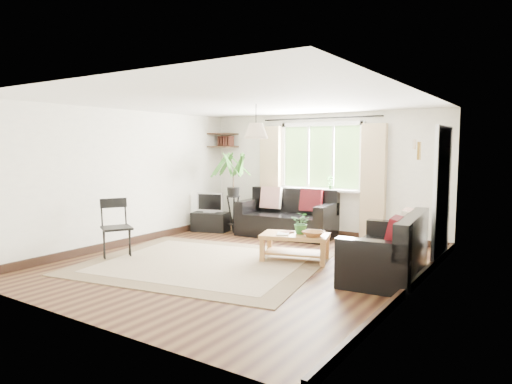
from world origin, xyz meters
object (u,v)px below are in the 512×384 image
Objects in this scene: sofa_back at (287,214)px; sofa_right at (385,246)px; folding_chair at (117,229)px; tv_stand at (210,222)px; palm_stand at (233,193)px; coffee_table at (295,247)px.

sofa_back is 1.06× the size of sofa_right.
folding_chair reaches higher than sofa_right.
sofa_back is 2.53× the size of tv_stand.
tv_stand is 0.45× the size of palm_stand.
sofa_back is 3.01m from sofa_right.
sofa_back is at bearing -129.94° from sofa_right.
sofa_right is 1.44m from coffee_table.
sofa_right is 1.88× the size of folding_chair.
palm_stand reaches higher than sofa_right.
sofa_right is at bearing -41.59° from folding_chair.
coffee_table is at bearing -61.06° from sofa_back.
sofa_back reaches higher than sofa_right.
sofa_right reaches higher than coffee_table.
sofa_back is 1.66m from tv_stand.
palm_stand reaches higher than coffee_table.
palm_stand is 1.77× the size of folding_chair.
tv_stand is (-1.59, -0.40, -0.24)m from sofa_back.
coffee_table is 2.60m from palm_stand.
sofa_right is 1.71× the size of coffee_table.
coffee_table is at bearing -98.34° from sofa_right.
sofa_right is 4.28m from tv_stand.
sofa_right reaches higher than tv_stand.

